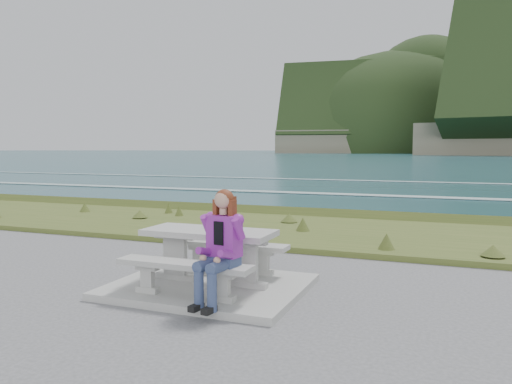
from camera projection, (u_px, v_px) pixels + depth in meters
concrete_slab at (209, 287)px, 6.93m from camera, size 2.60×2.10×0.10m
picnic_table at (209, 242)px, 6.87m from camera, size 1.80×0.75×0.75m
bench_landward at (184, 270)px, 6.25m from camera, size 1.80×0.35×0.45m
bench_seaward at (230, 249)px, 7.54m from camera, size 1.80×0.35×0.45m
grass_verge at (307, 233)px, 11.57m from camera, size 160.00×4.50×0.22m
shore_drop at (334, 217)px, 14.26m from camera, size 160.00×0.80×2.20m
ocean at (396, 209)px, 30.34m from camera, size 1600.00×1600.00×0.09m
seated_woman at (217, 263)px, 5.92m from camera, size 0.48×0.72×1.38m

